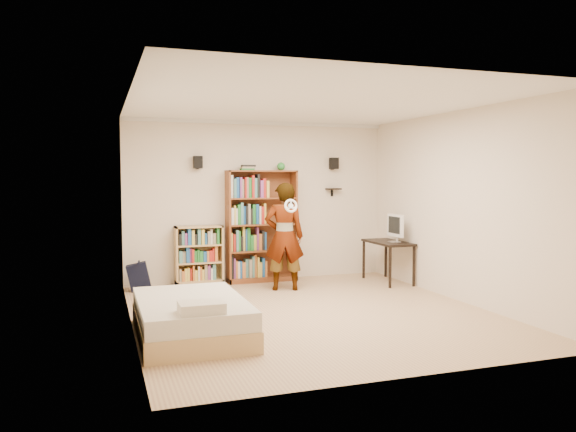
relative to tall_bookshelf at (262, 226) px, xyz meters
name	(u,v)px	position (x,y,z in m)	size (l,w,h in m)	color
ground	(311,312)	(0.00, -2.33, -0.94)	(4.50, 5.00, 0.01)	tan
room_shell	(311,177)	(0.00, -2.33, 0.83)	(4.52, 5.02, 2.71)	beige
crown_molding	(312,105)	(0.00, -2.33, 1.73)	(4.50, 5.00, 0.06)	silver
speaker_left	(198,162)	(-1.05, 0.07, 1.06)	(0.14, 0.12, 0.20)	black
speaker_right	(334,163)	(1.35, 0.07, 1.06)	(0.14, 0.12, 0.20)	black
wall_shelf	(334,189)	(1.35, 0.08, 0.61)	(0.25, 0.16, 0.03)	black
tall_bookshelf	(262,226)	(0.00, 0.00, 0.00)	(1.18, 0.34, 1.87)	brown
low_bookshelf	(199,255)	(-1.06, 0.03, -0.45)	(0.77, 0.29, 0.96)	tan
computer_desk	(388,262)	(1.98, -0.77, -0.59)	(0.50, 1.01, 0.69)	black
imac	(394,228)	(2.02, -0.89, -0.02)	(0.09, 0.46, 0.46)	white
daybed	(191,313)	(-1.65, -2.92, -0.67)	(1.16, 1.78, 0.53)	silver
person	(284,236)	(0.13, -0.83, -0.10)	(0.61, 0.40, 1.68)	black
wii_wheel	(291,206)	(0.13, -1.14, 0.39)	(0.21, 0.21, 0.04)	white
navy_bag	(139,277)	(-2.03, -0.23, -0.71)	(0.34, 0.22, 0.45)	black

